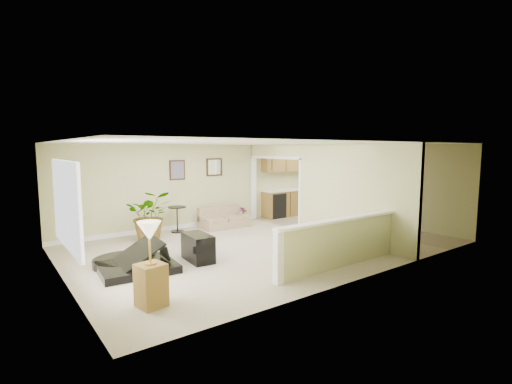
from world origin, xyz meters
TOP-DOWN VIEW (x-y plane):
  - floor at (0.00, 0.00)m, footprint 9.00×9.00m
  - back_wall at (0.00, 3.00)m, footprint 9.00×0.04m
  - front_wall at (0.00, -3.00)m, footprint 9.00×0.04m
  - left_wall at (-4.50, 0.00)m, footprint 0.04×6.00m
  - right_wall at (4.50, 0.00)m, footprint 0.04×6.00m
  - ceiling at (0.00, 0.00)m, footprint 9.00×6.00m
  - kitchen_vinyl at (3.15, 0.00)m, footprint 2.70×6.00m
  - interior_partition at (1.80, 0.25)m, footprint 0.18×5.99m
  - pony_half_wall at (0.08, -2.30)m, footprint 3.42×0.22m
  - left_window at (-4.49, -0.50)m, footprint 0.05×2.15m
  - wall_art_left at (-0.95, 2.97)m, footprint 0.48×0.04m
  - wall_mirror at (0.30, 2.97)m, footprint 0.55×0.04m
  - kitchen_cabinets at (3.19, 2.73)m, footprint 2.36×0.65m
  - piano at (-3.28, 0.00)m, footprint 1.72×1.79m
  - piano_bench at (-1.98, -0.23)m, footprint 0.50×0.89m
  - loveseat at (0.24, 2.40)m, footprint 1.43×0.84m
  - accent_table at (-1.17, 2.57)m, footprint 0.51×0.51m
  - palm_plant at (-2.09, 2.20)m, footprint 1.45×1.36m
  - small_plant at (1.00, 2.41)m, footprint 0.39×0.39m
  - lamp_stand at (-3.63, -1.88)m, footprint 0.44×0.44m

SIDE VIEW (x-z plane):
  - floor at x=0.00m, z-range 0.00..0.00m
  - kitchen_vinyl at x=3.15m, z-range 0.00..0.01m
  - small_plant at x=1.00m, z-range -0.04..0.49m
  - piano_bench at x=-1.98m, z-range 0.00..0.57m
  - loveseat at x=0.24m, z-range -0.10..0.70m
  - accent_table at x=-1.17m, z-range 0.10..0.84m
  - pony_half_wall at x=0.08m, z-range 0.02..1.02m
  - lamp_stand at x=-3.63m, z-range -0.10..1.20m
  - piano at x=-3.28m, z-range -0.11..1.22m
  - palm_plant at x=-2.09m, z-range -0.01..1.28m
  - kitchen_cabinets at x=3.19m, z-range -0.29..2.03m
  - interior_partition at x=1.80m, z-range -0.03..2.47m
  - back_wall at x=0.00m, z-range 0.00..2.50m
  - front_wall at x=0.00m, z-range 0.00..2.50m
  - left_wall at x=-4.50m, z-range 0.00..2.50m
  - right_wall at x=4.50m, z-range 0.00..2.50m
  - left_window at x=-4.49m, z-range 0.73..2.17m
  - wall_art_left at x=-0.95m, z-range 1.46..2.04m
  - wall_mirror at x=0.30m, z-range 1.52..2.08m
  - ceiling at x=0.00m, z-range 2.48..2.52m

